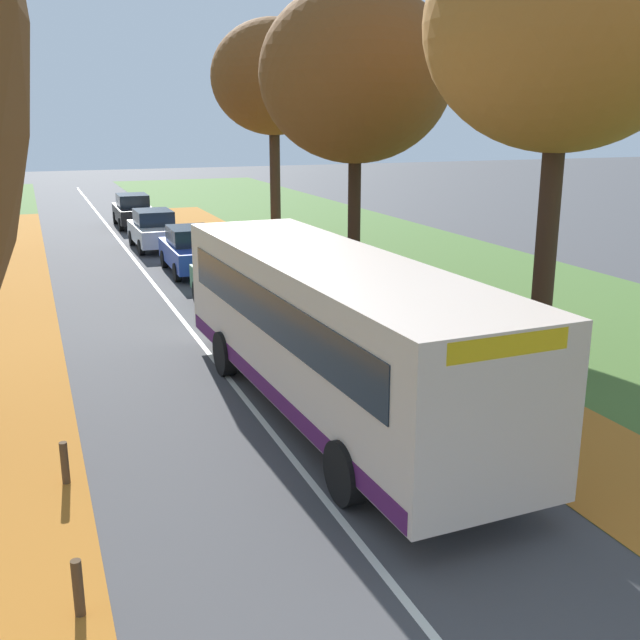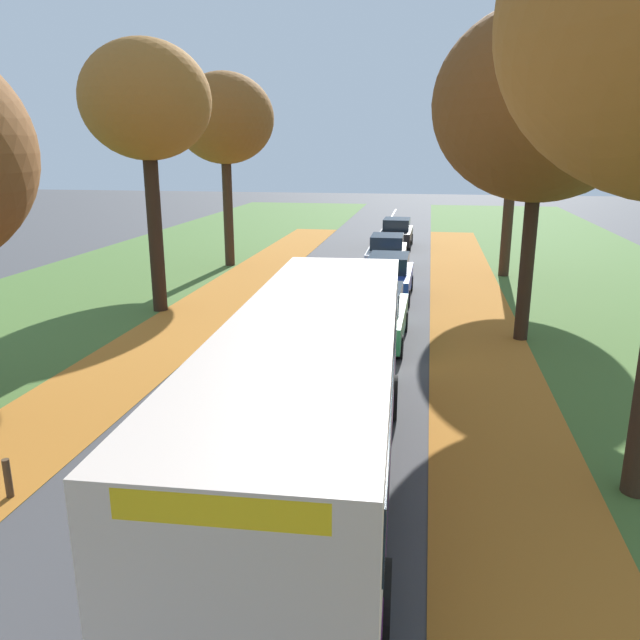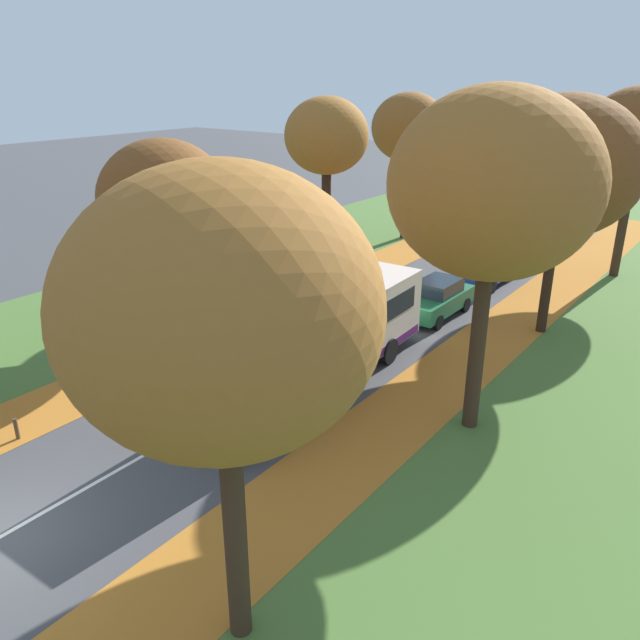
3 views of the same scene
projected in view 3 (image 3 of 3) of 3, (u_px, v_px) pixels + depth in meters
The scene contains 20 objects.
grass_verge_left at pixel (269, 265), 34.19m from camera, with size 12.00×90.00×0.01m, color #476B2D.
leaf_litter_left at pixel (258, 316), 27.17m from camera, with size 2.80×60.00×0.00m, color #B26B23.
grass_verge_right at pixel (630, 348), 23.97m from camera, with size 12.00×90.00×0.01m, color #476B2D.
leaf_litter_right at pixel (452, 372), 22.06m from camera, with size 2.80×60.00×0.00m, color #B26B23.
road_centre_line at pixel (418, 300), 29.08m from camera, with size 0.12×80.00×0.01m, color silver.
tree_left_near at pixel (164, 199), 23.81m from camera, with size 5.01×5.01×7.65m.
tree_left_mid at pixel (327, 137), 30.70m from camera, with size 4.19×4.19×8.84m.
tree_left_far at pixel (409, 128), 37.41m from camera, with size 4.51×4.51×8.81m.
tree_right_nearest at pixel (221, 312), 9.50m from camera, with size 5.05×5.05×8.81m.
tree_right_near at pixel (494, 186), 16.17m from camera, with size 5.58×5.58×9.70m.
tree_right_mid at pixel (564, 167), 23.13m from camera, with size 5.83×5.83×9.26m.
tree_right_far at pixel (639, 137), 29.96m from camera, with size 5.25×5.25×9.35m.
bollard_second at pixel (17, 429), 17.96m from camera, with size 0.12×0.12×0.67m, color #4C3823.
bollard_third at pixel (116, 385), 20.41m from camera, with size 0.12×0.12×0.70m, color #4C3823.
bollard_fourth at pixel (193, 352), 22.89m from camera, with size 0.12×0.12×0.68m, color #4C3823.
bus at pixel (316, 339), 20.58m from camera, with size 2.95×10.49×2.98m.
car_green_lead at pixel (437, 298), 26.87m from camera, with size 1.82×4.22×1.62m.
car_blue_following at pixel (489, 267), 31.12m from camera, with size 1.81×4.22×1.62m.
car_silver_third_in_line at pixel (520, 243), 35.45m from camera, with size 1.81×4.21×1.62m.
car_black_fourth_in_line at pixel (560, 221), 40.63m from camera, with size 1.82×4.22×1.62m.
Camera 3 is at (12.70, -4.64, 9.93)m, focal length 35.00 mm.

